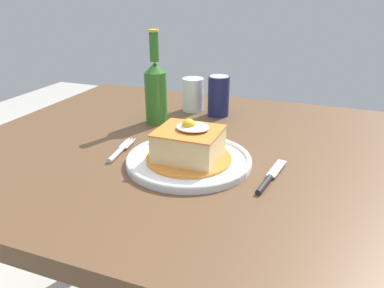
% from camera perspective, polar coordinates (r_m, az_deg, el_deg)
% --- Properties ---
extents(dining_table, '(1.23, 0.96, 0.76)m').
position_cam_1_polar(dining_table, '(0.99, 2.11, -6.25)').
color(dining_table, brown).
rests_on(dining_table, ground_plane).
extents(main_plate, '(0.29, 0.29, 0.02)m').
position_cam_1_polar(main_plate, '(0.85, -0.48, -2.41)').
color(main_plate, white).
rests_on(main_plate, dining_table).
extents(sandwich_meal, '(0.20, 0.20, 0.10)m').
position_cam_1_polar(sandwich_meal, '(0.84, -0.47, -0.14)').
color(sandwich_meal, orange).
rests_on(sandwich_meal, main_plate).
extents(fork, '(0.03, 0.14, 0.01)m').
position_cam_1_polar(fork, '(0.92, -11.00, -1.05)').
color(fork, silver).
rests_on(fork, dining_table).
extents(knife, '(0.04, 0.17, 0.01)m').
position_cam_1_polar(knife, '(0.79, 11.52, -5.34)').
color(knife, '#262628').
rests_on(knife, dining_table).
extents(soda_can, '(0.07, 0.07, 0.12)m').
position_cam_1_polar(soda_can, '(1.16, 4.07, 7.31)').
color(soda_can, '#191E51').
rests_on(soda_can, dining_table).
extents(beer_bottle_green, '(0.06, 0.06, 0.27)m').
position_cam_1_polar(beer_bottle_green, '(1.09, -5.56, 8.27)').
color(beer_bottle_green, '#2D6B23').
rests_on(beer_bottle_green, dining_table).
extents(drinking_glass, '(0.07, 0.07, 0.10)m').
position_cam_1_polar(drinking_glass, '(1.21, 0.15, 7.22)').
color(drinking_glass, silver).
rests_on(drinking_glass, dining_table).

